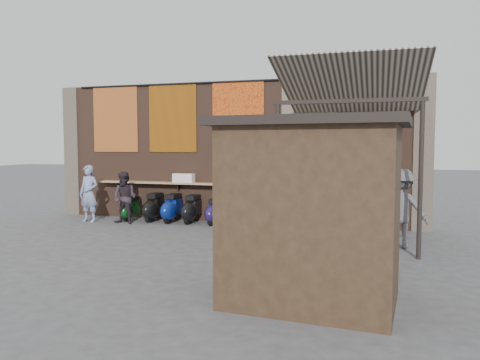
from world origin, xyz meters
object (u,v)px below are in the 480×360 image
(scooter_stool_1, at_px, (154,207))
(scooter_stool_4, at_px, (214,212))
(scooter_stool_5, at_px, (236,213))
(scooter_stool_0, at_px, (131,209))
(scooter_stool_3, at_px, (192,209))
(market_stall, at_px, (312,215))
(scooter_stool_6, at_px, (255,213))
(shopper_grey, at_px, (401,208))
(scooter_stool_2, at_px, (172,208))
(shopper_tan, at_px, (306,203))
(shopper_navy, at_px, (376,206))
(scooter_stool_7, at_px, (278,213))
(diner_right, at_px, (125,198))
(shelf_box, at_px, (184,178))
(diner_left, at_px, (89,194))

(scooter_stool_1, xyz_separation_m, scooter_stool_4, (1.88, -0.04, -0.04))
(scooter_stool_5, bearing_deg, scooter_stool_0, 179.99)
(scooter_stool_3, height_order, scooter_stool_4, scooter_stool_3)
(scooter_stool_1, xyz_separation_m, market_stall, (5.37, -5.70, 0.83))
(scooter_stool_6, xyz_separation_m, shopper_grey, (3.65, -1.60, 0.47))
(scooter_stool_1, bearing_deg, scooter_stool_6, -1.17)
(scooter_stool_1, relative_size, scooter_stool_2, 1.00)
(scooter_stool_0, height_order, scooter_stool_3, scooter_stool_3)
(shopper_grey, bearing_deg, scooter_stool_1, -5.08)
(shopper_tan, bearing_deg, shopper_navy, -70.49)
(scooter_stool_1, height_order, scooter_stool_7, scooter_stool_1)
(scooter_stool_5, distance_m, diner_right, 3.16)
(shelf_box, relative_size, diner_right, 0.41)
(diner_left, distance_m, shopper_grey, 8.52)
(scooter_stool_1, distance_m, market_stall, 7.87)
(scooter_stool_0, bearing_deg, shelf_box, 12.72)
(scooter_stool_0, distance_m, market_stall, 8.31)
(scooter_stool_6, height_order, shopper_grey, shopper_grey)
(shopper_navy, bearing_deg, scooter_stool_5, -67.47)
(shelf_box, bearing_deg, scooter_stool_4, -15.86)
(diner_left, relative_size, shopper_tan, 1.04)
(scooter_stool_6, height_order, shopper_tan, shopper_tan)
(scooter_stool_4, distance_m, shopper_navy, 4.80)
(scooter_stool_5, height_order, diner_right, diner_right)
(scooter_stool_1, xyz_separation_m, scooter_stool_2, (0.59, -0.03, 0.00))
(scooter_stool_5, xyz_separation_m, shopper_navy, (3.69, -1.93, 0.57))
(scooter_stool_7, xyz_separation_m, market_stall, (1.68, -5.66, 0.85))
(scooter_stool_7, bearing_deg, scooter_stool_3, 179.04)
(scooter_stool_6, distance_m, diner_left, 4.85)
(scooter_stool_4, distance_m, diner_left, 3.69)
(scooter_stool_7, bearing_deg, scooter_stool_4, -179.99)
(scooter_stool_0, xyz_separation_m, shopper_navy, (6.91, -1.93, 0.59))
(scooter_stool_1, height_order, diner_left, diner_left)
(scooter_stool_2, height_order, shopper_grey, shopper_grey)
(shelf_box, relative_size, shopper_tan, 0.39)
(scooter_stool_5, bearing_deg, shopper_navy, -27.64)
(shelf_box, bearing_deg, diner_right, -147.35)
(scooter_stool_1, height_order, market_stall, market_stall)
(scooter_stool_0, distance_m, scooter_stool_1, 0.71)
(scooter_stool_4, relative_size, diner_left, 0.46)
(scooter_stool_0, height_order, market_stall, market_stall)
(shopper_navy, bearing_deg, diner_right, -51.33)
(shelf_box, height_order, scooter_stool_4, shelf_box)
(scooter_stool_2, relative_size, shopper_navy, 0.45)
(shopper_navy, bearing_deg, scooter_stool_4, -64.42)
(scooter_stool_4, distance_m, shopper_grey, 5.13)
(diner_left, height_order, market_stall, market_stall)
(scooter_stool_4, xyz_separation_m, shopper_navy, (4.33, -1.98, 0.58))
(scooter_stool_7, bearing_deg, scooter_stool_6, -177.55)
(diner_right, bearing_deg, diner_left, -177.16)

